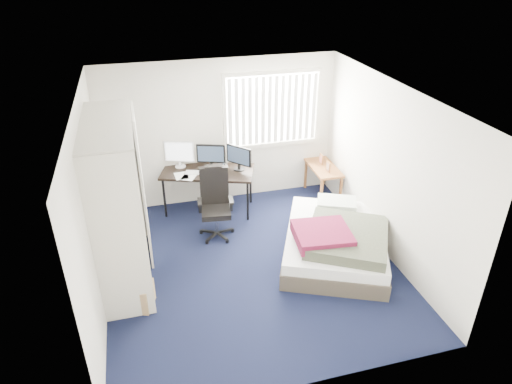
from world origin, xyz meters
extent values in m
plane|color=black|center=(0.00, 0.00, 0.00)|extent=(4.20, 4.20, 0.00)
plane|color=silver|center=(0.00, 2.10, 1.25)|extent=(4.00, 0.00, 4.00)
plane|color=silver|center=(0.00, -2.10, 1.25)|extent=(4.00, 0.00, 4.00)
plane|color=silver|center=(-2.00, 0.00, 1.25)|extent=(0.00, 4.20, 4.20)
plane|color=silver|center=(2.00, 0.00, 1.25)|extent=(0.00, 4.20, 4.20)
plane|color=white|center=(0.00, 0.00, 2.50)|extent=(4.20, 4.20, 0.00)
cube|color=white|center=(0.90, 2.08, 1.60)|extent=(1.60, 0.02, 1.20)
cube|color=beige|center=(0.90, 2.05, 2.23)|extent=(1.72, 0.06, 0.06)
cube|color=beige|center=(0.90, 2.05, 0.97)|extent=(1.72, 0.06, 0.06)
cube|color=white|center=(0.90, 2.02, 1.60)|extent=(1.60, 0.04, 1.16)
cube|color=beige|center=(-1.70, -0.60, 1.10)|extent=(0.60, 0.04, 2.20)
cube|color=beige|center=(-1.70, 1.20, 1.10)|extent=(0.60, 0.04, 2.20)
cube|color=beige|center=(-1.70, 0.30, 2.20)|extent=(0.60, 1.80, 0.04)
cube|color=beige|center=(-1.70, 0.30, 1.82)|extent=(0.56, 1.74, 0.03)
cylinder|color=silver|center=(-1.70, 0.30, 1.70)|extent=(0.03, 1.72, 0.03)
cube|color=#26262B|center=(-1.70, 0.20, 1.25)|extent=(0.38, 1.10, 0.90)
cube|color=beige|center=(-1.38, 0.75, 1.10)|extent=(0.03, 0.90, 2.20)
cube|color=white|center=(-1.70, -0.15, 1.96)|extent=(0.38, 0.30, 0.24)
cube|color=gray|center=(-1.70, 0.35, 1.95)|extent=(0.34, 0.28, 0.22)
cube|color=black|center=(-0.31, 1.73, 0.73)|extent=(1.66, 1.16, 0.04)
cylinder|color=black|center=(-1.06, 1.68, 0.35)|extent=(0.04, 0.04, 0.71)
cylinder|color=black|center=(-0.87, 2.23, 0.35)|extent=(0.04, 0.04, 0.71)
cylinder|color=black|center=(0.25, 1.23, 0.35)|extent=(0.04, 0.04, 0.71)
cylinder|color=black|center=(0.44, 1.78, 0.35)|extent=(0.04, 0.04, 0.71)
cube|color=white|center=(-0.73, 2.00, 1.03)|extent=(0.48, 0.19, 0.36)
cube|color=white|center=(-0.73, 2.00, 1.03)|extent=(0.43, 0.15, 0.31)
cube|color=black|center=(-0.22, 1.83, 1.01)|extent=(0.46, 0.19, 0.32)
cube|color=#1E2838|center=(-0.22, 1.83, 1.01)|extent=(0.41, 0.15, 0.27)
cube|color=black|center=(0.21, 1.63, 1.01)|extent=(0.46, 0.19, 0.32)
cube|color=#1E2838|center=(0.21, 1.63, 1.01)|extent=(0.41, 0.15, 0.27)
cube|color=white|center=(-0.49, 1.68, 0.75)|extent=(0.42, 0.26, 0.02)
cube|color=black|center=(-0.20, 1.59, 0.76)|extent=(0.09, 0.11, 0.02)
cylinder|color=silver|center=(-0.04, 1.58, 0.83)|extent=(0.08, 0.08, 0.16)
cube|color=white|center=(-0.31, 1.73, 0.75)|extent=(0.38, 0.36, 0.00)
cube|color=black|center=(-0.34, 0.89, 0.05)|extent=(0.59, 0.59, 0.11)
cylinder|color=silver|center=(-0.34, 0.89, 0.24)|extent=(0.05, 0.05, 0.35)
cube|color=black|center=(-0.34, 0.89, 0.44)|extent=(0.49, 0.49, 0.09)
cube|color=black|center=(-0.32, 1.09, 0.79)|extent=(0.45, 0.14, 0.62)
cube|color=black|center=(-0.32, 1.09, 1.06)|extent=(0.28, 0.14, 0.14)
cube|color=black|center=(-0.58, 0.92, 0.63)|extent=(0.09, 0.25, 0.04)
cube|color=black|center=(-0.10, 0.86, 0.63)|extent=(0.09, 0.25, 0.04)
cube|color=white|center=(-0.08, 1.73, 0.21)|extent=(0.31, 0.26, 0.03)
cylinder|color=white|center=(-0.17, 1.64, 0.10)|extent=(0.03, 0.03, 0.20)
cylinder|color=white|center=(-0.19, 1.78, 0.10)|extent=(0.03, 0.03, 0.20)
cylinder|color=white|center=(0.04, 1.67, 0.10)|extent=(0.03, 0.03, 0.20)
cylinder|color=white|center=(0.01, 1.81, 0.10)|extent=(0.03, 0.03, 0.20)
cube|color=brown|center=(1.75, 1.65, 0.58)|extent=(0.45, 0.88, 0.04)
cube|color=brown|center=(1.57, 1.26, 0.28)|extent=(0.04, 0.04, 0.56)
cube|color=brown|center=(1.58, 2.05, 0.28)|extent=(0.04, 0.04, 0.56)
cube|color=brown|center=(1.92, 1.25, 0.28)|extent=(0.04, 0.04, 0.56)
cube|color=brown|center=(1.93, 2.05, 0.28)|extent=(0.04, 0.04, 0.56)
cube|color=brown|center=(1.75, 1.46, 0.69)|extent=(0.02, 0.14, 0.18)
cube|color=brown|center=(1.75, 1.78, 0.69)|extent=(0.02, 0.14, 0.18)
cube|color=#41392E|center=(1.25, -0.05, 0.12)|extent=(2.08, 2.32, 0.25)
cube|color=white|center=(1.25, -0.05, 0.32)|extent=(2.03, 2.27, 0.17)
cube|color=silver|center=(1.52, 0.56, 0.48)|extent=(0.71, 0.61, 0.14)
cube|color=#373C2D|center=(1.28, -0.34, 0.48)|extent=(1.52, 1.56, 0.18)
cube|color=#550E27|center=(0.92, -0.29, 0.55)|extent=(0.82, 0.78, 0.16)
cube|color=tan|center=(-1.65, -0.41, 0.17)|extent=(0.53, 0.46, 0.33)
camera|label=1|loc=(-1.31, -5.10, 4.06)|focal=32.00mm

